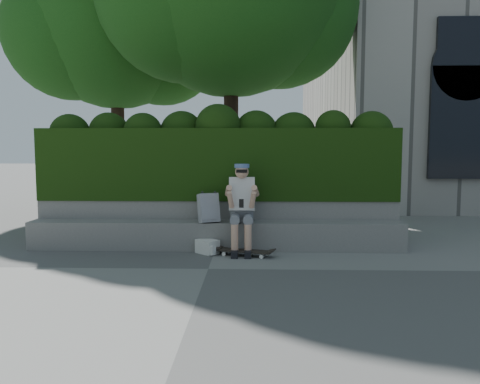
{
  "coord_description": "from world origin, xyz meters",
  "views": [
    {
      "loc": [
        0.61,
        -6.17,
        1.64
      ],
      "look_at": [
        0.4,
        1.0,
        0.95
      ],
      "focal_mm": 35.0,
      "sensor_mm": 36.0,
      "label": 1
    }
  ],
  "objects_px": {
    "backpack_plaid": "(209,208)",
    "backpack_ground": "(207,246)",
    "skateboard": "(244,251)",
    "person": "(242,204)"
  },
  "relations": [
    {
      "from": "person",
      "to": "backpack_plaid",
      "type": "xyz_separation_m",
      "value": [
        -0.53,
        0.08,
        -0.07
      ]
    },
    {
      "from": "person",
      "to": "backpack_plaid",
      "type": "bearing_deg",
      "value": 171.26
    },
    {
      "from": "backpack_ground",
      "to": "skateboard",
      "type": "bearing_deg",
      "value": 26.13
    },
    {
      "from": "skateboard",
      "to": "backpack_ground",
      "type": "relative_size",
      "value": 2.64
    },
    {
      "from": "skateboard",
      "to": "backpack_plaid",
      "type": "xyz_separation_m",
      "value": [
        -0.57,
        0.38,
        0.61
      ]
    },
    {
      "from": "skateboard",
      "to": "backpack_plaid",
      "type": "height_order",
      "value": "backpack_plaid"
    },
    {
      "from": "backpack_plaid",
      "to": "skateboard",
      "type": "bearing_deg",
      "value": -59.49
    },
    {
      "from": "backpack_plaid",
      "to": "backpack_ground",
      "type": "height_order",
      "value": "backpack_plaid"
    },
    {
      "from": "skateboard",
      "to": "backpack_plaid",
      "type": "bearing_deg",
      "value": 162.65
    },
    {
      "from": "backpack_plaid",
      "to": "backpack_ground",
      "type": "relative_size",
      "value": 1.39
    }
  ]
}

